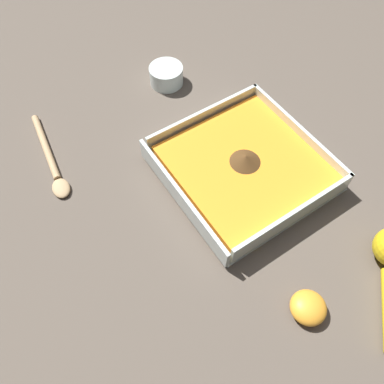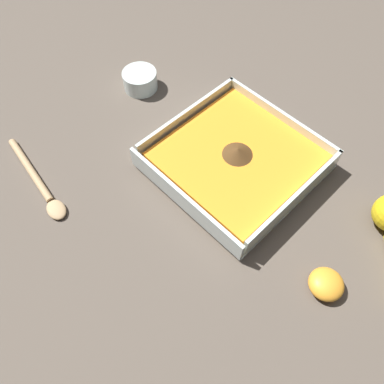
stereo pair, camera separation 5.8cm
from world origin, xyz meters
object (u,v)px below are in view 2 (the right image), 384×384
wooden_spoon (39,182)px  spice_bowl (140,81)px  lemon_half (326,284)px  square_dish (234,161)px

wooden_spoon → spice_bowl: bearing=109.5°
lemon_half → spice_bowl: bearing=-9.0°
square_dish → wooden_spoon: square_dish is taller
spice_bowl → wooden_spoon: bearing=102.6°
lemon_half → square_dish: bearing=-15.4°
spice_bowl → wooden_spoon: 0.27m
square_dish → lemon_half: (-0.23, 0.06, -0.00)m
square_dish → wooden_spoon: (0.20, 0.25, -0.01)m
spice_bowl → wooden_spoon: (-0.06, 0.27, -0.01)m
square_dish → spice_bowl: bearing=-3.1°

